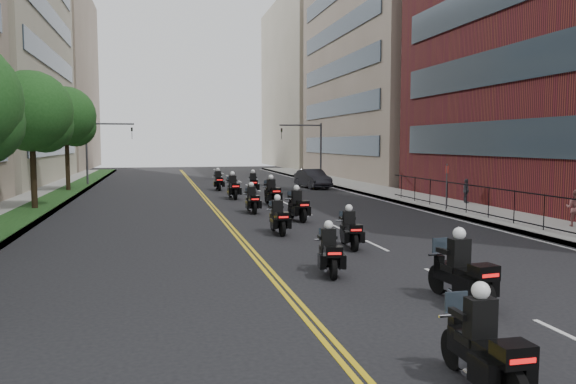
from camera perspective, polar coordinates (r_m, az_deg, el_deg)
name	(u,v)px	position (r m, az deg, el deg)	size (l,w,h in m)	color
ground	(420,351)	(10.80, 13.25, -15.49)	(160.00, 160.00, 0.00)	black
sidewalk_right	(415,199)	(38.03, 12.78, -0.67)	(4.00, 90.00, 0.15)	gray
sidewalk_left	(24,208)	(35.04, -25.28, -1.50)	(4.00, 90.00, 0.15)	gray
grass_strip	(39,206)	(34.87, -24.00, -1.33)	(2.00, 90.00, 0.04)	#143714
building_right_tan	(404,38)	(63.70, 11.67, 15.08)	(15.11, 28.00, 30.00)	gray
building_right_far	(323,85)	(91.33, 3.62, 10.82)	(15.00, 28.00, 26.00)	#9E987F
building_left_far	(30,78)	(89.26, -24.72, 10.51)	(16.00, 28.00, 26.00)	gray
iron_fence	(529,209)	(26.32, 23.24, -1.62)	(0.05, 28.00, 1.50)	black
street_trees	(9,112)	(28.44, -26.50, 7.26)	(4.40, 38.40, 7.98)	#2E2114
traffic_signal_right	(311,143)	(52.95, 2.36, 4.95)	(4.09, 0.20, 5.60)	#3F3F44
traffic_signal_left	(98,144)	(51.29, -18.73, 4.69)	(4.09, 0.20, 5.60)	#3F3F44
motorcycle_0	(484,349)	(9.26, 19.31, -14.84)	(0.52, 2.25, 1.67)	black
motorcycle_1	(462,274)	(13.83, 17.28, -7.95)	(0.68, 2.43, 1.79)	black
motorcycle_2	(329,253)	(16.18, 4.21, -6.22)	(0.63, 2.09, 1.54)	black
motorcycle_3	(350,231)	(20.23, 6.29, -3.95)	(0.55, 2.12, 1.56)	black
motorcycle_4	(278,218)	(23.21, -1.01, -2.70)	(0.52, 2.21, 1.63)	black
motorcycle_5	(298,207)	(27.10, 0.98, -1.50)	(0.66, 2.34, 1.73)	black
motorcycle_6	(252,201)	(30.21, -3.69, -0.89)	(0.52, 2.24, 1.65)	black
motorcycle_7	(272,193)	(33.98, -1.67, -0.11)	(0.67, 2.49, 1.83)	black
motorcycle_8	(233,188)	(37.85, -5.62, 0.41)	(0.62, 2.51, 1.85)	black
motorcycle_9	(253,184)	(41.61, -3.56, 0.80)	(0.69, 2.42, 1.79)	black
motorcycle_10	(218,181)	(44.87, -7.09, 1.07)	(0.55, 2.40, 1.77)	black
parked_sedan	(313,179)	(46.76, 2.52, 1.37)	(1.66, 4.76, 1.57)	black
pedestrian_b	(575,208)	(27.24, 27.17, -1.45)	(0.78, 0.61, 1.60)	#8A4D4B
pedestrian_c	(466,191)	(35.39, 17.64, 0.11)	(0.85, 0.36, 1.46)	#3F3F47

